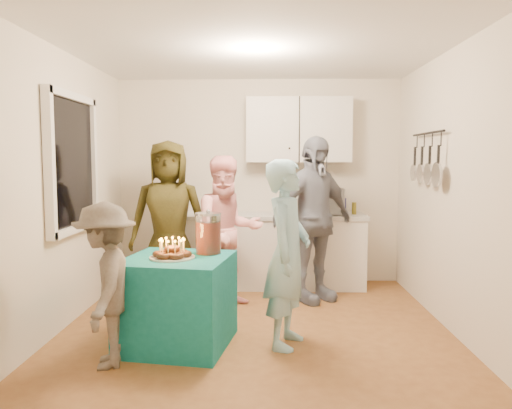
{
  "coord_description": "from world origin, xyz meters",
  "views": [
    {
      "loc": [
        0.1,
        -4.45,
        1.58
      ],
      "look_at": [
        0.0,
        0.35,
        1.15
      ],
      "focal_mm": 35.0,
      "sensor_mm": 36.0,
      "label": 1
    }
  ],
  "objects_px": {
    "woman_back_left": "(169,219)",
    "child_near_left": "(105,285)",
    "microwave": "(317,201)",
    "woman_back_center": "(228,231)",
    "party_table": "(178,301)",
    "counter": "(274,252)",
    "woman_back_right": "(313,219)",
    "man_birthday": "(287,253)",
    "punch_jar": "(208,234)"
  },
  "relations": [
    {
      "from": "woman_back_left",
      "to": "child_near_left",
      "type": "xyz_separation_m",
      "value": [
        -0.1,
        -1.95,
        -0.27
      ]
    },
    {
      "from": "microwave",
      "to": "woman_back_center",
      "type": "height_order",
      "value": "woman_back_center"
    },
    {
      "from": "party_table",
      "to": "woman_back_center",
      "type": "height_order",
      "value": "woman_back_center"
    },
    {
      "from": "counter",
      "to": "woman_back_right",
      "type": "bearing_deg",
      "value": -56.72
    },
    {
      "from": "woman_back_right",
      "to": "woman_back_center",
      "type": "bearing_deg",
      "value": 155.92
    },
    {
      "from": "party_table",
      "to": "woman_back_left",
      "type": "distance_m",
      "value": 1.65
    },
    {
      "from": "party_table",
      "to": "child_near_left",
      "type": "height_order",
      "value": "child_near_left"
    },
    {
      "from": "man_birthday",
      "to": "punch_jar",
      "type": "bearing_deg",
      "value": 94.0
    },
    {
      "from": "woman_back_right",
      "to": "party_table",
      "type": "bearing_deg",
      "value": -168.7
    },
    {
      "from": "woman_back_right",
      "to": "child_near_left",
      "type": "bearing_deg",
      "value": -169.93
    },
    {
      "from": "man_birthday",
      "to": "woman_back_left",
      "type": "relative_size",
      "value": 0.88
    },
    {
      "from": "woman_back_left",
      "to": "woman_back_center",
      "type": "distance_m",
      "value": 0.79
    },
    {
      "from": "woman_back_center",
      "to": "woman_back_right",
      "type": "bearing_deg",
      "value": -9.61
    },
    {
      "from": "man_birthday",
      "to": "woman_back_center",
      "type": "bearing_deg",
      "value": 44.17
    },
    {
      "from": "man_birthday",
      "to": "woman_back_right",
      "type": "height_order",
      "value": "woman_back_right"
    },
    {
      "from": "counter",
      "to": "woman_back_left",
      "type": "relative_size",
      "value": 1.22
    },
    {
      "from": "woman_back_center",
      "to": "woman_back_right",
      "type": "height_order",
      "value": "woman_back_right"
    },
    {
      "from": "punch_jar",
      "to": "party_table",
      "type": "bearing_deg",
      "value": -143.62
    },
    {
      "from": "man_birthday",
      "to": "woman_back_left",
      "type": "distance_m",
      "value": 1.99
    },
    {
      "from": "microwave",
      "to": "woman_back_right",
      "type": "distance_m",
      "value": 0.66
    },
    {
      "from": "counter",
      "to": "child_near_left",
      "type": "relative_size",
      "value": 1.74
    },
    {
      "from": "microwave",
      "to": "counter",
      "type": "bearing_deg",
      "value": 170.96
    },
    {
      "from": "counter",
      "to": "punch_jar",
      "type": "distance_m",
      "value": 1.99
    },
    {
      "from": "counter",
      "to": "party_table",
      "type": "relative_size",
      "value": 2.59
    },
    {
      "from": "woman_back_center",
      "to": "counter",
      "type": "bearing_deg",
      "value": 36.67
    },
    {
      "from": "party_table",
      "to": "woman_back_right",
      "type": "bearing_deg",
      "value": 47.26
    },
    {
      "from": "microwave",
      "to": "man_birthday",
      "type": "relative_size",
      "value": 0.37
    },
    {
      "from": "counter",
      "to": "woman_back_left",
      "type": "xyz_separation_m",
      "value": [
        -1.22,
        -0.49,
        0.47
      ]
    },
    {
      "from": "counter",
      "to": "microwave",
      "type": "bearing_deg",
      "value": 0.0
    },
    {
      "from": "microwave",
      "to": "woman_back_center",
      "type": "relative_size",
      "value": 0.36
    },
    {
      "from": "counter",
      "to": "man_birthday",
      "type": "distance_m",
      "value": 2.02
    },
    {
      "from": "party_table",
      "to": "child_near_left",
      "type": "relative_size",
      "value": 0.67
    },
    {
      "from": "microwave",
      "to": "party_table",
      "type": "distance_m",
      "value": 2.54
    },
    {
      "from": "woman_back_left",
      "to": "woman_back_center",
      "type": "height_order",
      "value": "woman_back_left"
    },
    {
      "from": "punch_jar",
      "to": "woman_back_center",
      "type": "distance_m",
      "value": 1.01
    },
    {
      "from": "punch_jar",
      "to": "child_near_left",
      "type": "relative_size",
      "value": 0.27
    },
    {
      "from": "microwave",
      "to": "woman_back_center",
      "type": "bearing_deg",
      "value": -150.53
    },
    {
      "from": "man_birthday",
      "to": "woman_back_center",
      "type": "distance_m",
      "value": 1.3
    },
    {
      "from": "child_near_left",
      "to": "woman_back_center",
      "type": "bearing_deg",
      "value": 142.25
    },
    {
      "from": "party_table",
      "to": "woman_back_left",
      "type": "relative_size",
      "value": 0.47
    },
    {
      "from": "punch_jar",
      "to": "woman_back_left",
      "type": "height_order",
      "value": "woman_back_left"
    },
    {
      "from": "counter",
      "to": "punch_jar",
      "type": "relative_size",
      "value": 6.47
    },
    {
      "from": "woman_back_center",
      "to": "woman_back_right",
      "type": "xyz_separation_m",
      "value": [
        0.94,
        0.2,
        0.11
      ]
    },
    {
      "from": "counter",
      "to": "microwave",
      "type": "xyz_separation_m",
      "value": [
        0.53,
        0.0,
        0.64
      ]
    },
    {
      "from": "counter",
      "to": "party_table",
      "type": "bearing_deg",
      "value": -112.99
    },
    {
      "from": "counter",
      "to": "man_birthday",
      "type": "relative_size",
      "value": 1.39
    },
    {
      "from": "microwave",
      "to": "woman_back_center",
      "type": "xyz_separation_m",
      "value": [
        -1.05,
        -0.83,
        -0.26
      ]
    },
    {
      "from": "counter",
      "to": "woman_back_center",
      "type": "bearing_deg",
      "value": -121.84
    },
    {
      "from": "woman_back_right",
      "to": "child_near_left",
      "type": "distance_m",
      "value": 2.53
    },
    {
      "from": "party_table",
      "to": "woman_back_right",
      "type": "xyz_separation_m",
      "value": [
        1.27,
        1.38,
        0.54
      ]
    }
  ]
}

